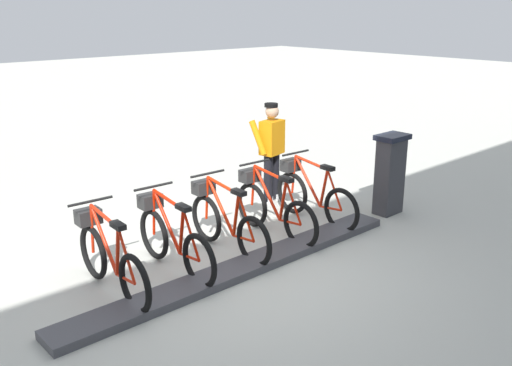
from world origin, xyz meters
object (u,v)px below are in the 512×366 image
payment_kiosk (390,173)px  bike_docked_2 (225,221)px  bike_docked_1 (272,207)px  bike_docked_0 (312,194)px  bike_docked_3 (172,238)px  bike_docked_4 (109,257)px  worker_near_rack (271,149)px

payment_kiosk → bike_docked_2: bearing=78.7°
bike_docked_1 → bike_docked_0: bearing=-90.0°
payment_kiosk → bike_docked_1: bearing=74.1°
payment_kiosk → bike_docked_0: payment_kiosk is taller
payment_kiosk → bike_docked_0: size_ratio=0.74×
bike_docked_1 → bike_docked_3: 1.70m
payment_kiosk → bike_docked_0: bearing=63.7°
payment_kiosk → bike_docked_4: 4.60m
bike_docked_2 → bike_docked_3: bearing=90.0°
bike_docked_4 → bike_docked_2: bearing=-90.0°
payment_kiosk → bike_docked_4: size_ratio=0.74×
bike_docked_4 → worker_near_rack: worker_near_rack is taller
bike_docked_1 → bike_docked_4: bearing=90.0°
bike_docked_0 → worker_near_rack: worker_near_rack is taller
bike_docked_4 → payment_kiosk: bearing=-97.2°
bike_docked_4 → worker_near_rack: 3.79m
bike_docked_0 → worker_near_rack: bearing=-9.5°
bike_docked_1 → bike_docked_4: size_ratio=1.00×
payment_kiosk → worker_near_rack: size_ratio=0.77×
bike_docked_2 → bike_docked_4: same height
bike_docked_3 → worker_near_rack: worker_near_rack is taller
bike_docked_0 → bike_docked_1: 0.85m
worker_near_rack → payment_kiosk: bearing=-150.1°
bike_docked_4 → bike_docked_3: bearing=-90.0°
bike_docked_4 → worker_near_rack: bearing=-72.8°
bike_docked_1 → bike_docked_2: bearing=90.0°
bike_docked_2 → bike_docked_3: (0.00, 0.85, 0.00)m
bike_docked_4 → bike_docked_1: bearing=-90.0°
bike_docked_3 → bike_docked_4: same height
bike_docked_2 → bike_docked_4: 1.70m
bike_docked_3 → bike_docked_4: size_ratio=1.00×
bike_docked_0 → worker_near_rack: (1.11, -0.19, 0.48)m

